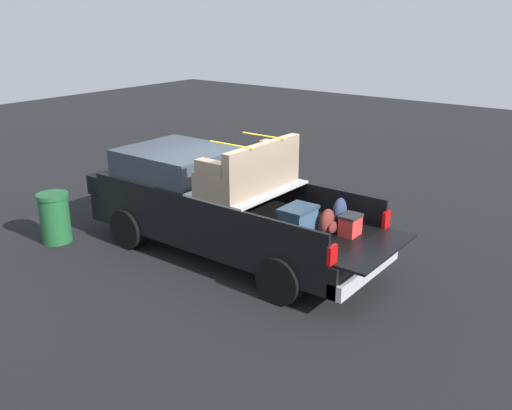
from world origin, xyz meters
TOP-DOWN VIEW (x-y plane):
  - ground_plane at (0.00, 0.00)m, footprint 40.00×40.00m
  - pickup_truck at (0.35, 0.00)m, footprint 6.05×2.06m
  - trash_can at (3.09, 1.57)m, footprint 0.60×0.60m

SIDE VIEW (x-z plane):
  - ground_plane at x=0.00m, z-range 0.00..0.00m
  - trash_can at x=3.09m, z-range 0.01..0.99m
  - pickup_truck at x=0.35m, z-range -0.17..2.05m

